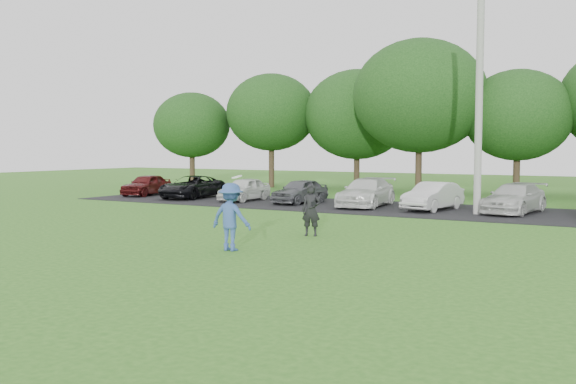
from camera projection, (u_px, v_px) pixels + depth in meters
name	position (u px, v px, depth m)	size (l,w,h in m)	color
ground	(219.00, 251.00, 16.27)	(100.00, 100.00, 0.00)	#2E6A1E
parking_lot	(398.00, 208.00, 27.51)	(32.00, 6.50, 0.03)	black
utility_pole	(479.00, 91.00, 24.74)	(0.28, 0.28, 9.62)	#A3A39E
frisbee_player	(231.00, 217.00, 16.34)	(1.14, 0.68, 1.96)	#355497
camera_bystander	(311.00, 210.00, 19.06)	(0.63, 0.49, 1.54)	black
parked_cars	(408.00, 195.00, 27.30)	(30.90, 4.68, 1.24)	#4E1111
tree_row	(489.00, 105.00, 34.85)	(42.39, 9.85, 8.64)	#38281C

